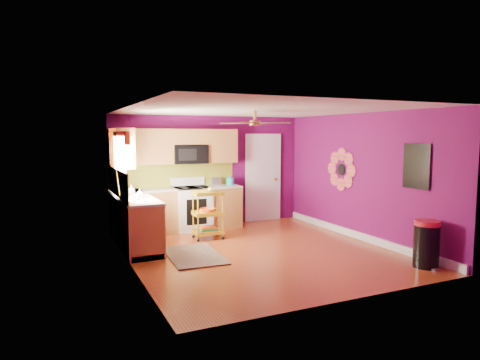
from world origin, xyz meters
name	(u,v)px	position (x,y,z in m)	size (l,w,h in m)	color
ground	(259,251)	(0.00, 0.00, 0.00)	(5.00, 5.00, 0.00)	maroon
room_envelope	(261,160)	(0.03, 0.00, 1.63)	(4.54, 5.04, 2.52)	#610B4E
lower_cabinets	(160,216)	(-1.35, 1.82, 0.43)	(2.81, 2.31, 0.94)	#986029
electric_range	(192,208)	(-0.55, 2.17, 0.48)	(0.76, 0.66, 1.13)	white
upper_cabinetry	(159,148)	(-1.24, 2.17, 1.80)	(2.80, 2.30, 1.26)	#986029
left_window	(120,154)	(-2.22, 1.05, 1.74)	(0.08, 1.35, 1.08)	white
panel_door	(263,178)	(1.35, 2.47, 1.02)	(0.95, 0.11, 2.15)	white
right_wall_art	(372,168)	(2.23, -0.34, 1.44)	(0.04, 2.74, 1.04)	black
ceiling_fan	(255,123)	(0.00, 0.20, 2.29)	(1.01, 1.01, 0.26)	#BF8C3F
shag_rug	(194,255)	(-1.17, 0.18, 0.01)	(0.86, 1.40, 0.02)	black
rolling_cart	(208,212)	(-0.51, 1.25, 0.53)	(0.59, 0.45, 1.04)	yellow
trash_can	(426,244)	(1.96, -1.91, 0.37)	(0.46, 0.47, 0.74)	black
teal_kettle	(230,181)	(0.40, 2.27, 1.02)	(0.18, 0.18, 0.21)	teal
toaster	(216,181)	(0.07, 2.32, 1.03)	(0.22, 0.15, 0.18)	beige
soap_bottle_a	(140,193)	(-1.90, 1.03, 1.02)	(0.08, 0.08, 0.17)	#EA3F72
soap_bottle_b	(132,189)	(-1.93, 1.65, 1.03)	(0.14, 0.14, 0.18)	white
counter_dish	(126,190)	(-1.97, 2.07, 0.97)	(0.25, 0.25, 0.06)	white
counter_cup	(137,197)	(-1.99, 0.83, 0.99)	(0.13, 0.13, 0.11)	white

